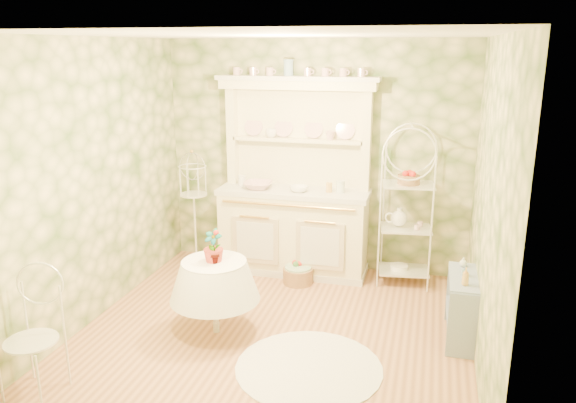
% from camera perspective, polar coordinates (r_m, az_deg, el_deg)
% --- Properties ---
extents(floor, '(3.60, 3.60, 0.00)m').
position_cam_1_polar(floor, '(5.45, -1.37, -13.13)').
color(floor, tan).
rests_on(floor, ground).
extents(ceiling, '(3.60, 3.60, 0.00)m').
position_cam_1_polar(ceiling, '(4.78, -1.59, 16.59)').
color(ceiling, white).
rests_on(ceiling, floor).
extents(wall_left, '(3.60, 3.60, 0.00)m').
position_cam_1_polar(wall_left, '(5.70, -19.13, 1.87)').
color(wall_left, beige).
rests_on(wall_left, floor).
extents(wall_right, '(3.60, 3.60, 0.00)m').
position_cam_1_polar(wall_right, '(4.78, 19.72, -0.69)').
color(wall_right, beige).
rests_on(wall_right, floor).
extents(wall_back, '(3.60, 3.60, 0.00)m').
position_cam_1_polar(wall_back, '(6.65, 2.86, 4.54)').
color(wall_back, beige).
rests_on(wall_back, floor).
extents(wall_front, '(3.60, 3.60, 0.00)m').
position_cam_1_polar(wall_front, '(3.34, -10.15, -6.85)').
color(wall_front, beige).
rests_on(wall_front, floor).
extents(kitchen_dresser, '(1.87, 0.61, 2.29)m').
position_cam_1_polar(kitchen_dresser, '(6.47, 0.58, 2.40)').
color(kitchen_dresser, '#FDF8CF').
rests_on(kitchen_dresser, floor).
extents(bakers_rack, '(0.56, 0.43, 1.67)m').
position_cam_1_polar(bakers_rack, '(6.35, 11.98, -1.10)').
color(bakers_rack, white).
rests_on(bakers_rack, floor).
extents(side_shelf, '(0.34, 0.73, 0.61)m').
position_cam_1_polar(side_shelf, '(5.44, 17.18, -10.31)').
color(side_shelf, '#8799B7').
rests_on(side_shelf, floor).
extents(round_table, '(0.74, 0.74, 0.79)m').
position_cam_1_polar(round_table, '(5.32, -7.42, -9.22)').
color(round_table, white).
rests_on(round_table, floor).
extents(cafe_chair, '(0.52, 0.52, 0.90)m').
position_cam_1_polar(cafe_chair, '(4.80, -24.64, -12.80)').
color(cafe_chair, white).
rests_on(cafe_chair, floor).
extents(birdcage_stand, '(0.33, 0.33, 1.33)m').
position_cam_1_polar(birdcage_stand, '(6.83, -9.48, -1.25)').
color(birdcage_stand, white).
rests_on(birdcage_stand, floor).
extents(floor_basket, '(0.47, 0.47, 0.24)m').
position_cam_1_polar(floor_basket, '(6.43, 1.02, -7.28)').
color(floor_basket, '#9E764E').
rests_on(floor_basket, floor).
extents(lace_rug, '(1.40, 1.40, 0.01)m').
position_cam_1_polar(lace_rug, '(4.91, 2.13, -16.49)').
color(lace_rug, white).
rests_on(lace_rug, floor).
extents(bowl_floral, '(0.36, 0.36, 0.08)m').
position_cam_1_polar(bowl_floral, '(6.54, -3.05, 1.37)').
color(bowl_floral, white).
rests_on(bowl_floral, kitchen_dresser).
extents(bowl_white, '(0.26, 0.26, 0.07)m').
position_cam_1_polar(bowl_white, '(6.39, 1.12, 1.06)').
color(bowl_white, white).
rests_on(bowl_white, kitchen_dresser).
extents(cup_left, '(0.14, 0.14, 0.10)m').
position_cam_1_polar(cup_left, '(6.62, -1.71, 6.78)').
color(cup_left, white).
rests_on(cup_left, kitchen_dresser).
extents(cup_right, '(0.12, 0.12, 0.10)m').
position_cam_1_polar(cup_right, '(6.44, 4.31, 6.51)').
color(cup_right, white).
rests_on(cup_right, kitchen_dresser).
extents(potted_geranium, '(0.18, 0.14, 0.32)m').
position_cam_1_polar(potted_geranium, '(5.11, -7.57, -4.79)').
color(potted_geranium, '#3F7238').
rests_on(potted_geranium, round_table).
extents(bottle_amber, '(0.07, 0.07, 0.16)m').
position_cam_1_polar(bottle_amber, '(5.11, 17.58, -7.40)').
color(bottle_amber, gold).
rests_on(bottle_amber, side_shelf).
extents(bottle_blue, '(0.05, 0.05, 0.10)m').
position_cam_1_polar(bottle_blue, '(5.31, 17.47, -6.85)').
color(bottle_blue, '#7DA3BC').
rests_on(bottle_blue, side_shelf).
extents(bottle_glass, '(0.08, 0.08, 0.09)m').
position_cam_1_polar(bottle_glass, '(5.53, 17.37, -6.01)').
color(bottle_glass, silver).
rests_on(bottle_glass, side_shelf).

